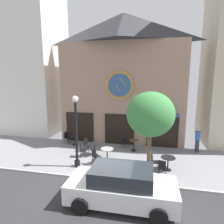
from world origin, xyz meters
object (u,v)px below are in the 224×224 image
Objects in this scene: cafe_table_center at (134,144)px; cafe_chair_facing_wall at (82,149)px; cafe_table_center_right at (168,161)px; cafe_chair_corner at (125,140)px; cafe_chair_under_awning at (162,167)px; cafe_table_near_door at (75,138)px; cafe_table_center_left at (107,152)px; cafe_chair_left_end at (153,161)px; cafe_table_leftmost at (94,147)px; cafe_chair_by_entrance at (67,136)px; street_lamp at (76,132)px; street_tree at (150,115)px; pedestrian_blue at (197,140)px; cafe_chair_mid_row at (87,144)px; cafe_chair_near_lamp at (95,156)px; parked_car_white at (122,186)px.

cafe_chair_facing_wall reaches higher than cafe_table_center.
cafe_table_center_right is 0.86× the size of cafe_chair_corner.
cafe_table_center is 3.70m from cafe_chair_under_awning.
cafe_chair_corner reaches higher than cafe_table_center_right.
cafe_table_near_door is 0.81× the size of cafe_chair_facing_wall.
cafe_chair_left_end is (2.76, -0.68, -0.03)m from cafe_table_center_left.
cafe_table_leftmost is 0.87× the size of cafe_chair_by_entrance.
cafe_table_center_right is at bearing 6.95° from street_lamp.
cafe_chair_corner is 1.00× the size of cafe_chair_facing_wall.
street_tree reaches higher than pedestrian_blue.
cafe_table_near_door is at bearing -175.80° from cafe_chair_corner.
cafe_table_center is at bearing 130.42° from cafe_table_center_right.
pedestrian_blue is (8.64, 0.45, 0.35)m from cafe_table_near_door.
cafe_table_near_door is 0.81× the size of cafe_chair_mid_row.
cafe_chair_near_lamp is (-1.29, -3.07, 0.00)m from cafe_chair_corner.
parked_car_white is (2.98, -2.70, -1.29)m from street_lamp.
street_tree is 4.85× the size of cafe_chair_under_awning.
cafe_table_leftmost is at bearing -152.47° from cafe_table_center.
cafe_table_center_left is at bearing 166.11° from cafe_chair_left_end.
pedestrian_blue is (7.37, 1.45, 0.33)m from cafe_chair_mid_row.
cafe_table_leftmost is 4.64m from cafe_chair_under_awning.
cafe_table_leftmost is at bearing 160.54° from cafe_chair_left_end.
cafe_table_center_left is 4.43m from cafe_chair_by_entrance.
cafe_chair_mid_row is (-5.24, 1.68, -0.02)m from cafe_table_center_right.
cafe_chair_near_lamp is at bearing 122.77° from parked_car_white.
pedestrian_blue is (6.66, 1.94, 0.30)m from cafe_table_leftmost.
cafe_chair_left_end is 3.31m from cafe_chair_near_lamp.
cafe_chair_by_entrance is 8.17m from parked_car_white.
street_tree is 4.19m from cafe_chair_near_lamp.
cafe_chair_near_lamp is at bearing -178.49° from cafe_table_center_right.
cafe_table_leftmost is 1.38m from cafe_chair_near_lamp.
cafe_chair_corner is (0.74, 2.41, -0.03)m from cafe_table_center_left.
cafe_table_leftmost is 0.87× the size of cafe_chair_corner.
cafe_table_near_door is 0.17× the size of parked_car_white.
street_tree is 2.86m from cafe_chair_left_end.
street_tree reaches higher than cafe_chair_facing_wall.
cafe_table_center_left is 0.87× the size of cafe_chair_by_entrance.
cafe_table_center reaches higher than cafe_table_leftmost.
cafe_chair_facing_wall is (-1.68, 0.18, -0.03)m from cafe_table_center_left.
cafe_chair_near_lamp reaches higher than cafe_table_center_left.
street_tree is 4.85× the size of cafe_chair_near_lamp.
cafe_chair_by_entrance is (-2.73, 1.75, -0.03)m from cafe_table_leftmost.
cafe_chair_mid_row is at bearing -152.39° from cafe_chair_corner.
cafe_table_center is at bearing 118.44° from cafe_chair_under_awning.
cafe_table_leftmost is 1.00× the size of cafe_table_center_left.
cafe_chair_corner is at bearing 123.19° from cafe_chair_left_end.
cafe_table_near_door is 0.81× the size of cafe_chair_left_end.
cafe_chair_by_entrance is (-5.17, 0.48, 0.03)m from cafe_table_center.
cafe_chair_mid_row is 4.82m from cafe_chair_left_end.
cafe_chair_left_end is (0.24, 0.86, -2.72)m from street_tree.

